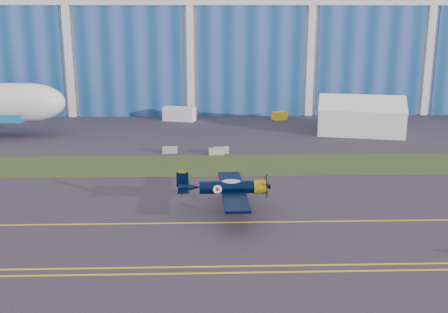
{
  "coord_description": "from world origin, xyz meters",
  "views": [
    {
      "loc": [
        3.05,
        -47.85,
        16.94
      ],
      "look_at": [
        4.77,
        6.7,
        2.98
      ],
      "focal_mm": 42.0,
      "sensor_mm": 36.0,
      "label": 1
    }
  ],
  "objects_px": {
    "tent": "(361,114)",
    "shipping_container": "(179,114)",
    "warbird": "(227,187)",
    "tug": "(279,116)"
  },
  "relations": [
    {
      "from": "warbird",
      "to": "shipping_container",
      "type": "height_order",
      "value": "warbird"
    },
    {
      "from": "warbird",
      "to": "tug",
      "type": "height_order",
      "value": "warbird"
    },
    {
      "from": "warbird",
      "to": "tent",
      "type": "bearing_deg",
      "value": 56.02
    },
    {
      "from": "warbird",
      "to": "shipping_container",
      "type": "distance_m",
      "value": 47.25
    },
    {
      "from": "tent",
      "to": "tug",
      "type": "xyz_separation_m",
      "value": [
        -11.3,
        11.84,
        -2.33
      ]
    },
    {
      "from": "shipping_container",
      "to": "tug",
      "type": "bearing_deg",
      "value": 18.86
    },
    {
      "from": "tent",
      "to": "shipping_container",
      "type": "bearing_deg",
      "value": 173.0
    },
    {
      "from": "tent",
      "to": "shipping_container",
      "type": "xyz_separation_m",
      "value": [
        -29.27,
        11.31,
        -1.83
      ]
    },
    {
      "from": "warbird",
      "to": "shipping_container",
      "type": "xyz_separation_m",
      "value": [
        -6.78,
        46.75,
        -1.17
      ]
    },
    {
      "from": "tent",
      "to": "shipping_container",
      "type": "distance_m",
      "value": 31.44
    }
  ]
}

